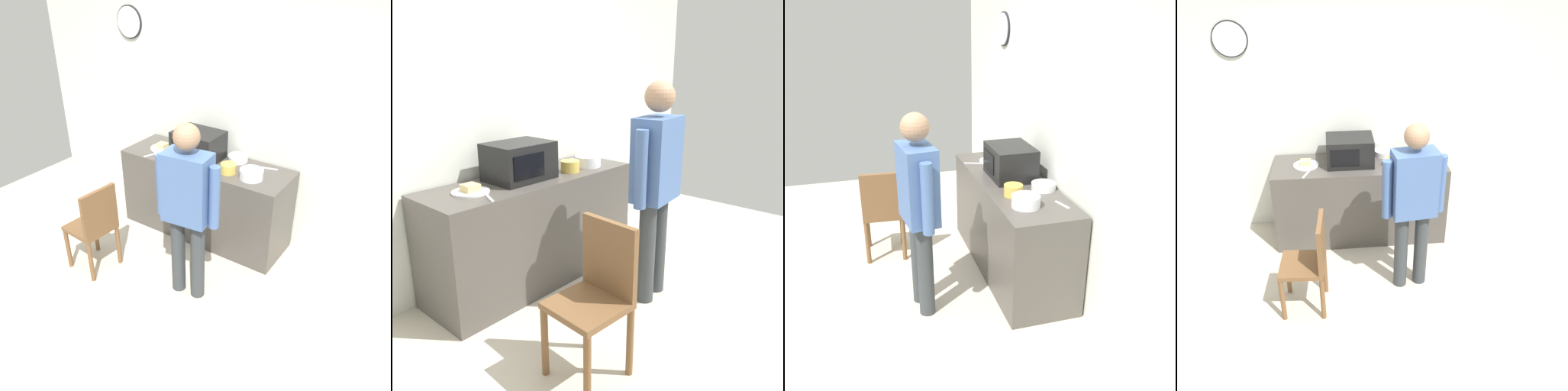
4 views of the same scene
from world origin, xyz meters
TOP-DOWN VIEW (x-y plane):
  - ground_plane at (0.00, 0.00)m, footprint 6.00×6.00m
  - back_wall at (-0.01, 1.60)m, footprint 5.40×0.13m
  - kitchen_counter at (-0.05, 1.22)m, footprint 1.88×0.62m
  - microwave at (-0.16, 1.24)m, footprint 0.50×0.39m
  - sandwich_plate at (-0.63, 1.21)m, footprint 0.27×0.27m
  - salad_bowl at (0.23, 1.41)m, footprint 0.21×0.21m
  - cereal_bowl at (0.54, 1.12)m, footprint 0.23×0.23m
  - mixing_bowl at (0.29, 1.11)m, footprint 0.16×0.16m
  - fork_utensil at (-0.63, 1.00)m, footprint 0.08×0.17m
  - spoon_utensil at (0.60, 1.42)m, footprint 0.17×0.06m
  - person_standing at (0.36, 0.29)m, footprint 0.59×0.29m
  - wooden_chair at (-0.59, 0.07)m, footprint 0.43×0.43m

SIDE VIEW (x-z plane):
  - ground_plane at x=0.00m, z-range 0.00..0.00m
  - kitchen_counter at x=-0.05m, z-range 0.00..0.91m
  - wooden_chair at x=-0.59m, z-range 0.05..0.99m
  - fork_utensil at x=-0.63m, z-range 0.91..0.92m
  - spoon_utensil at x=0.60m, z-range 0.91..0.92m
  - sandwich_plate at x=-0.63m, z-range 0.89..0.96m
  - salad_bowl at x=0.23m, z-range 0.91..0.97m
  - cereal_bowl at x=0.54m, z-range 0.91..1.00m
  - mixing_bowl at x=0.29m, z-range 0.91..1.01m
  - person_standing at x=0.36m, z-range 0.14..1.82m
  - microwave at x=-0.16m, z-range 0.91..1.21m
  - back_wall at x=-0.01m, z-range 0.00..2.60m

